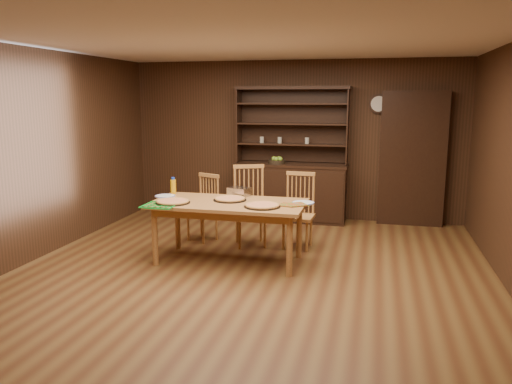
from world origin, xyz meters
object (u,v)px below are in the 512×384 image
(chair_right, at_px, (299,208))
(chair_left, at_px, (205,205))
(china_hutch, at_px, (290,184))
(chair_center, at_px, (250,203))
(juice_bottle, at_px, (173,186))
(dining_table, at_px, (228,209))

(chair_right, bearing_deg, chair_left, -177.96)
(china_hutch, height_order, chair_center, china_hutch)
(chair_right, xyz_separation_m, juice_bottle, (-1.60, -0.50, 0.31))
(chair_right, bearing_deg, chair_center, -173.72)
(chair_left, height_order, chair_right, chair_right)
(chair_left, bearing_deg, juice_bottle, -92.99)
(chair_left, xyz_separation_m, chair_right, (1.34, -0.02, 0.04))
(dining_table, xyz_separation_m, chair_center, (0.06, 0.80, -0.09))
(china_hutch, xyz_separation_m, chair_left, (-0.98, -1.44, -0.10))
(china_hutch, distance_m, dining_table, 2.33)
(chair_right, bearing_deg, juice_bottle, -159.88)
(china_hutch, xyz_separation_m, chair_right, (0.37, -1.45, -0.06))
(chair_center, xyz_separation_m, chair_right, (0.67, 0.04, -0.05))
(dining_table, height_order, chair_right, chair_right)
(dining_table, relative_size, juice_bottle, 8.55)
(chair_left, bearing_deg, china_hutch, 79.20)
(chair_left, distance_m, juice_bottle, 0.68)
(china_hutch, distance_m, juice_bottle, 2.32)
(chair_center, height_order, juice_bottle, chair_center)
(chair_left, distance_m, chair_center, 0.68)
(dining_table, xyz_separation_m, juice_bottle, (-0.86, 0.35, 0.18))
(juice_bottle, bearing_deg, chair_right, 17.31)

